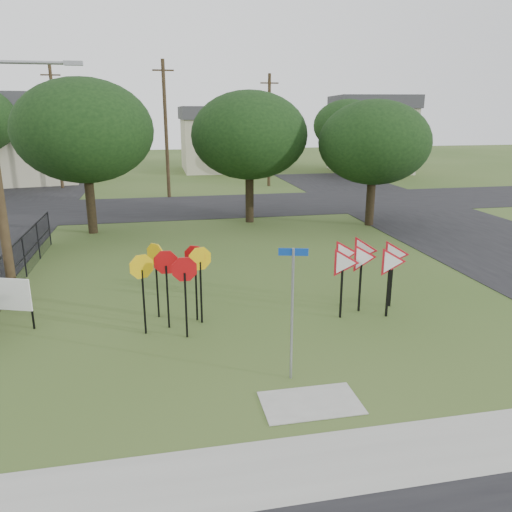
{
  "coord_description": "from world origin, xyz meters",
  "views": [
    {
      "loc": [
        -2.85,
        -10.93,
        5.72
      ],
      "look_at": [
        -0.06,
        3.0,
        1.6
      ],
      "focal_mm": 35.0,
      "sensor_mm": 36.0,
      "label": 1
    }
  ],
  "objects_px": {
    "street_name_sign": "(292,306)",
    "info_board": "(10,296)",
    "stop_sign_cluster": "(174,269)",
    "yield_sign_cluster": "(365,259)"
  },
  "relations": [
    {
      "from": "street_name_sign",
      "to": "info_board",
      "type": "xyz_separation_m",
      "value": [
        -6.7,
        3.92,
        -0.73
      ]
    },
    {
      "from": "street_name_sign",
      "to": "info_board",
      "type": "relative_size",
      "value": 2.02
    },
    {
      "from": "stop_sign_cluster",
      "to": "info_board",
      "type": "xyz_separation_m",
      "value": [
        -4.34,
        0.57,
        -0.67
      ]
    },
    {
      "from": "info_board",
      "to": "stop_sign_cluster",
      "type": "bearing_deg",
      "value": -7.54
    },
    {
      "from": "street_name_sign",
      "to": "yield_sign_cluster",
      "type": "xyz_separation_m",
      "value": [
        3.17,
        3.47,
        -0.15
      ]
    },
    {
      "from": "street_name_sign",
      "to": "stop_sign_cluster",
      "type": "xyz_separation_m",
      "value": [
        -2.36,
        3.34,
        -0.06
      ]
    },
    {
      "from": "street_name_sign",
      "to": "info_board",
      "type": "distance_m",
      "value": 7.8
    },
    {
      "from": "stop_sign_cluster",
      "to": "info_board",
      "type": "distance_m",
      "value": 4.43
    },
    {
      "from": "stop_sign_cluster",
      "to": "street_name_sign",
      "type": "bearing_deg",
      "value": -54.76
    },
    {
      "from": "street_name_sign",
      "to": "stop_sign_cluster",
      "type": "height_order",
      "value": "street_name_sign"
    }
  ]
}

